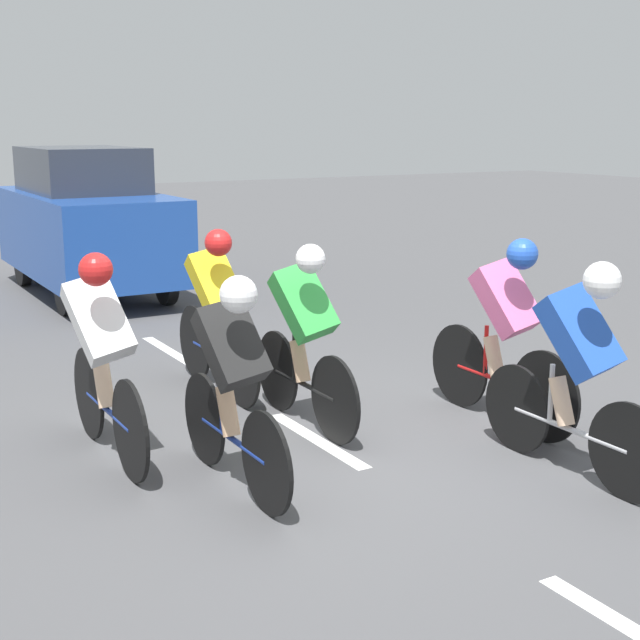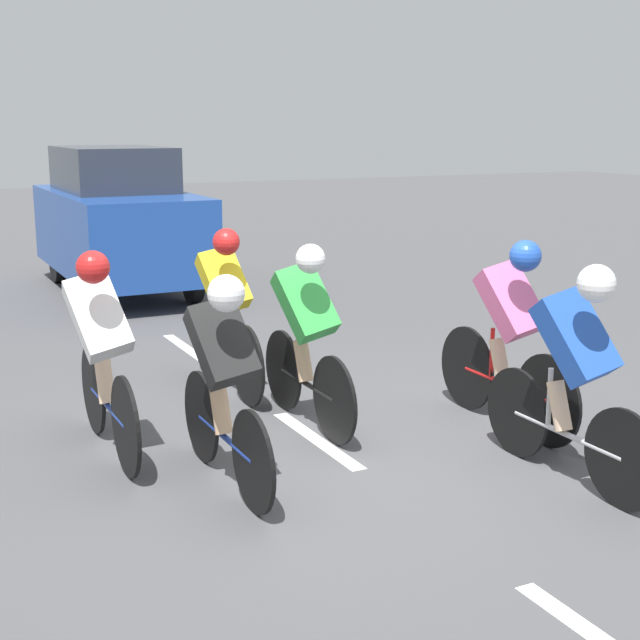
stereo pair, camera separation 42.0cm
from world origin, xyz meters
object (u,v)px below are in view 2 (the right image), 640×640
cyclist_white (102,349)px  cyclist_pink (510,330)px  support_car (118,220)px  cyclist_green (307,331)px  cyclist_black (224,375)px  cyclist_yellow (225,306)px  cyclist_blue (574,367)px

cyclist_white → cyclist_pink: (-3.00, 0.83, 0.00)m
cyclist_pink → support_car: bearing=-80.3°
cyclist_green → cyclist_pink: cyclist_pink is taller
cyclist_white → cyclist_black: cyclist_white is taller
cyclist_white → support_car: bearing=-104.9°
cyclist_white → cyclist_yellow: bearing=-140.6°
cyclist_green → support_car: 6.63m
cyclist_pink → support_car: (1.26, -7.35, 0.22)m
cyclist_green → cyclist_pink: bearing=152.5°
cyclist_blue → cyclist_pink: size_ratio=0.98×
cyclist_pink → cyclist_yellow: cyclist_pink is taller
cyclist_pink → cyclist_yellow: (1.64, -1.94, -0.02)m
cyclist_green → cyclist_black: bearing=40.4°
cyclist_blue → cyclist_white: cyclist_white is taller
cyclist_pink → cyclist_blue: bearing=73.1°
cyclist_green → support_car: bearing=-91.3°
cyclist_green → cyclist_yellow: cyclist_yellow is taller
cyclist_blue → cyclist_pink: (-0.33, -1.09, -0.01)m
cyclist_white → cyclist_yellow: cyclist_white is taller
cyclist_yellow → cyclist_pink: bearing=130.2°
cyclist_blue → support_car: 8.50m
cyclist_green → support_car: support_car is taller
cyclist_green → cyclist_black: size_ratio=0.99×
cyclist_blue → cyclist_yellow: cyclist_blue is taller
cyclist_white → cyclist_yellow: size_ratio=0.98×
cyclist_yellow → cyclist_blue: bearing=113.4°
cyclist_blue → cyclist_black: (2.09, -0.97, -0.03)m
cyclist_black → cyclist_pink: bearing=-177.0°
cyclist_blue → cyclist_black: size_ratio=1.03×
cyclist_white → cyclist_pink: bearing=164.6°
cyclist_pink → cyclist_yellow: bearing=-49.8°
cyclist_green → cyclist_black: 1.33m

